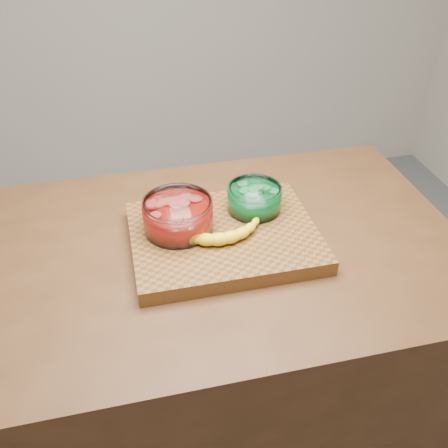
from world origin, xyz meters
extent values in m
plane|color=#5E5E63|center=(0.00, 0.00, 0.00)|extent=(3.50, 3.50, 0.00)
cube|color=#4D2E17|center=(0.00, 0.00, 0.45)|extent=(1.20, 0.80, 0.90)
cube|color=brown|center=(0.00, 0.00, 0.92)|extent=(0.45, 0.35, 0.04)
cylinder|color=white|center=(-0.11, 0.03, 0.98)|extent=(0.17, 0.17, 0.08)
cylinder|color=red|center=(-0.11, 0.03, 0.97)|extent=(0.15, 0.15, 0.05)
cylinder|color=#FF5B50|center=(-0.11, 0.03, 1.00)|extent=(0.14, 0.14, 0.02)
cylinder|color=white|center=(0.10, 0.07, 0.97)|extent=(0.14, 0.14, 0.06)
cylinder|color=#0D832F|center=(0.10, 0.07, 0.96)|extent=(0.12, 0.12, 0.04)
cylinder|color=#5FCA73|center=(0.10, 0.07, 0.99)|extent=(0.11, 0.11, 0.02)
camera|label=1|loc=(-0.22, -0.94, 1.68)|focal=40.00mm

